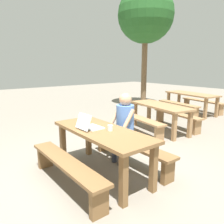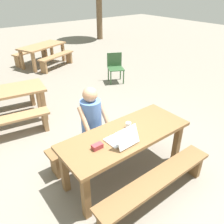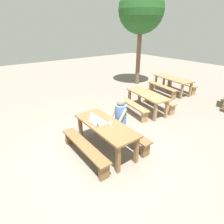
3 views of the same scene
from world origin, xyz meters
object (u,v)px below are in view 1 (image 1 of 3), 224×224
Objects in this scene: coffee_mug at (110,128)px; person_seated at (124,123)px; tree_left at (146,15)px; picnic_table_front at (102,137)px; small_pouch at (83,122)px; laptop at (89,125)px; picnic_table_distant at (160,109)px; picnic_table_mid at (191,96)px.

person_seated is (-0.28, 0.53, -0.06)m from coffee_mug.
person_seated is at bearing -49.15° from tree_left.
coffee_mug reaches higher than picnic_table_front.
tree_left is (-4.10, 5.16, 3.14)m from picnic_table_front.
tree_left reaches higher than small_pouch.
laptop is 0.36m from coffee_mug.
person_seated is at bearing 105.08° from picnic_table_front.
coffee_mug reaches higher than small_pouch.
picnic_table_distant is at bearing 111.50° from picnic_table_front.
picnic_table_front is 0.39× the size of tree_left.
picnic_table_mid is at bearing 103.94° from small_pouch.
small_pouch reaches higher than picnic_table_mid.
picnic_table_mid is (-1.68, 5.51, -0.19)m from laptop.
person_seated reaches higher than coffee_mug.
small_pouch is at bearing -17.87° from laptop.
person_seated reaches higher than picnic_table_distant.
person_seated reaches higher than small_pouch.
picnic_table_mid is at bearing -75.26° from laptop.
laptop is 0.07× the size of tree_left.
picnic_table_mid is (-1.34, 5.42, -0.16)m from small_pouch.
laptop reaches higher than picnic_table_mid.
picnic_table_front is 0.64m from person_seated.
laptop is at bearing -63.27° from picnic_table_distant.
picnic_table_distant is at bearing -74.79° from laptop.
person_seated is 0.67× the size of picnic_table_distant.
tree_left is (-3.93, 4.55, 3.04)m from person_seated.
laptop is 0.28× the size of person_seated.
small_pouch reaches higher than picnic_table_distant.
person_seated is 0.26× the size of tree_left.
laptop reaches higher than picnic_table_front.
picnic_table_distant is 5.04m from tree_left.
tree_left reaches higher than picnic_table_distant.
person_seated is 5.07m from picnic_table_mid.
picnic_table_distant is at bearing 101.41° from small_pouch.
picnic_table_front is 1.49× the size of person_seated.
picnic_table_mid is at bearing 109.02° from picnic_table_front.
laptop is at bearing -90.86° from person_seated.
laptop is 2.57× the size of small_pouch.
coffee_mug is 7.24m from tree_left.
person_seated is at bearing 61.66° from small_pouch.
tree_left is (-3.04, 2.46, 3.18)m from picnic_table_distant.
picnic_table_distant is 0.39× the size of tree_left.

